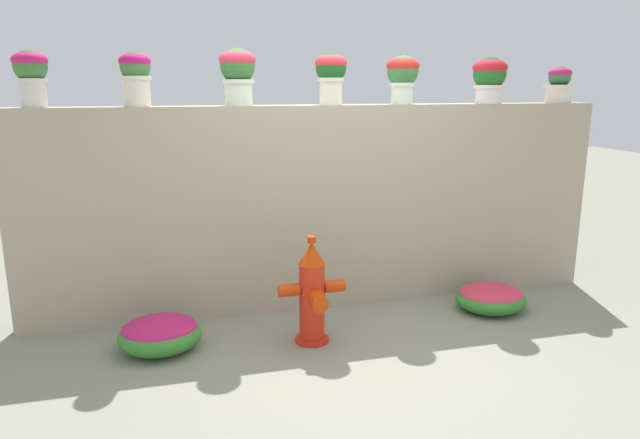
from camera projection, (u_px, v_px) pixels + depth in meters
The scene contains 12 objects.
ground_plane at pixel (363, 355), 4.24m from camera, with size 24.00×24.00×0.00m, color gray.
stone_wall at pixel (324, 207), 5.08m from camera, with size 5.15×0.29×1.78m, color tan.
potted_plant_0 at pixel (31, 72), 4.24m from camera, with size 0.25×0.25×0.42m.
potted_plant_1 at pixel (136, 74), 4.42m from camera, with size 0.24×0.24×0.42m.
potted_plant_2 at pixel (238, 71), 4.65m from camera, with size 0.30×0.30×0.46m.
potted_plant_3 at pixel (331, 72), 4.82m from camera, with size 0.27×0.27×0.43m.
potted_plant_4 at pixel (403, 74), 5.00m from camera, with size 0.29×0.29×0.42m.
potted_plant_5 at pixel (490, 76), 5.16m from camera, with size 0.31×0.31×0.41m.
potted_plant_6 at pixel (559, 83), 5.41m from camera, with size 0.28×0.28×0.34m.
fire_hydrant at pixel (312, 294), 4.37m from camera, with size 0.52×0.41×0.85m.
flower_bush_left at pixel (160, 333), 4.30m from camera, with size 0.62×0.56×0.26m.
flower_bush_right at pixel (491, 297), 5.06m from camera, with size 0.63×0.56×0.23m.
Camera 1 is at (-1.30, -3.69, 1.95)m, focal length 32.15 mm.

